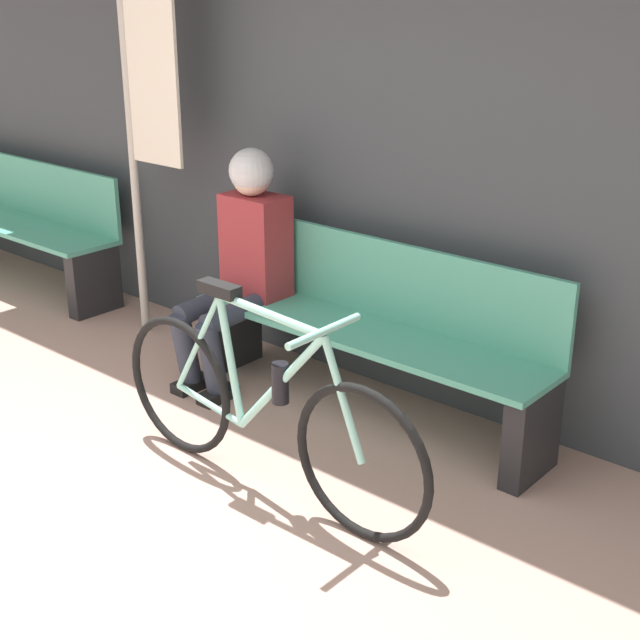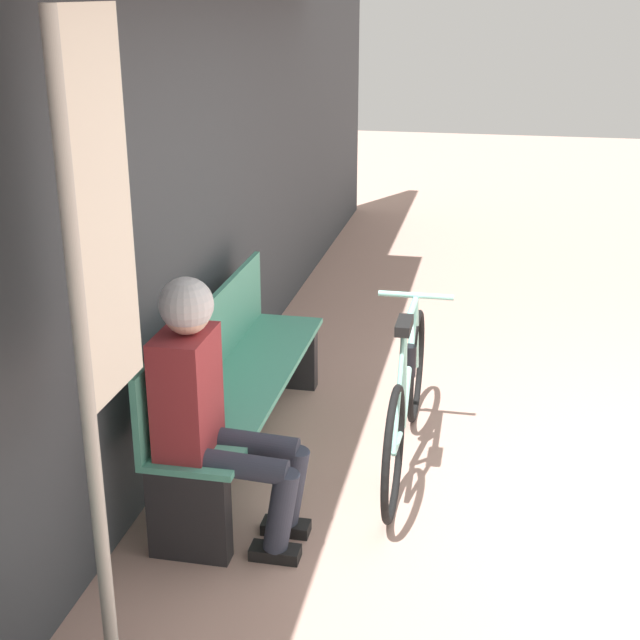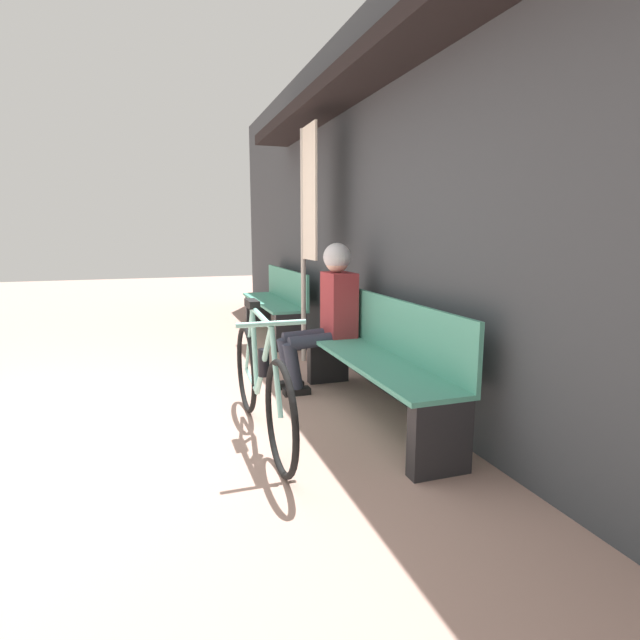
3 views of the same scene
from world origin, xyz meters
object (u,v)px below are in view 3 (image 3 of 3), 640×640
object	(u,v)px
bicycle	(261,383)
person_seated	(328,306)
park_bench_near	(379,361)
banner_pole	(307,215)
park_bench_far	(276,303)

from	to	relation	value
bicycle	person_seated	bearing A→B (deg)	138.80
park_bench_near	person_seated	distance (m)	0.82
park_bench_near	banner_pole	xyz separation A→B (m)	(-1.56, -0.05, 1.07)
person_seated	park_bench_near	bearing A→B (deg)	8.65
park_bench_far	banner_pole	bearing A→B (deg)	-1.74
bicycle	park_bench_far	size ratio (longest dim) A/B	0.88
person_seated	park_bench_far	world-z (taller)	person_seated
park_bench_near	banner_pole	world-z (taller)	banner_pole
bicycle	park_bench_far	world-z (taller)	bicycle
park_bench_near	park_bench_far	bearing A→B (deg)	-179.99
park_bench_near	bicycle	size ratio (longest dim) A/B	1.14
bicycle	park_bench_near	bearing A→B (deg)	97.35
bicycle	banner_pole	bearing A→B (deg)	153.62
park_bench_far	banner_pole	world-z (taller)	banner_pole
park_bench_near	park_bench_far	world-z (taller)	same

